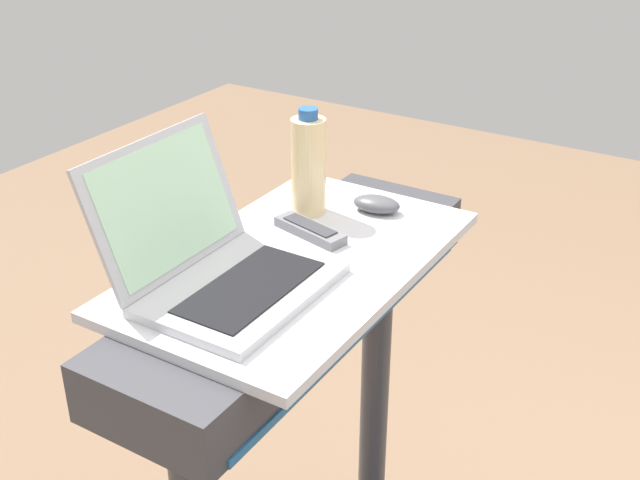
{
  "coord_description": "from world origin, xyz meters",
  "views": [
    {
      "loc": [
        -1.1,
        -0.03,
        1.89
      ],
      "look_at": [
        0.0,
        0.65,
        1.22
      ],
      "focal_mm": 45.42,
      "sensor_mm": 36.0,
      "label": 1
    }
  ],
  "objects_px": {
    "water_bottle": "(309,165)",
    "tv_remote": "(310,230)",
    "computer_mouse": "(377,204)",
    "laptop": "(217,261)"
  },
  "relations": [
    {
      "from": "laptop",
      "to": "computer_mouse",
      "type": "relative_size",
      "value": 3.3
    },
    {
      "from": "tv_remote",
      "to": "computer_mouse",
      "type": "bearing_deg",
      "value": -20.0
    },
    {
      "from": "laptop",
      "to": "computer_mouse",
      "type": "bearing_deg",
      "value": -10.84
    },
    {
      "from": "laptop",
      "to": "tv_remote",
      "type": "relative_size",
      "value": 1.98
    },
    {
      "from": "computer_mouse",
      "to": "water_bottle",
      "type": "xyz_separation_m",
      "value": [
        -0.07,
        0.12,
        0.09
      ]
    },
    {
      "from": "laptop",
      "to": "tv_remote",
      "type": "xyz_separation_m",
      "value": [
        0.25,
        -0.03,
        -0.04
      ]
    },
    {
      "from": "tv_remote",
      "to": "laptop",
      "type": "bearing_deg",
      "value": 172.71
    },
    {
      "from": "computer_mouse",
      "to": "tv_remote",
      "type": "height_order",
      "value": "computer_mouse"
    },
    {
      "from": "water_bottle",
      "to": "tv_remote",
      "type": "relative_size",
      "value": 1.34
    },
    {
      "from": "tv_remote",
      "to": "water_bottle",
      "type": "bearing_deg",
      "value": 33.64
    }
  ]
}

